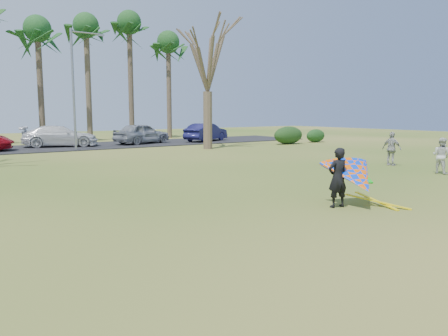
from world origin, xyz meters
TOP-DOWN VIEW (x-y plane):
  - ground at (0.00, 0.00)m, footprint 100.00×100.00m
  - parking_strip at (0.00, 25.00)m, footprint 46.00×7.00m
  - palm_6 at (2.00, 31.00)m, footprint 4.84×4.84m
  - palm_7 at (6.00, 31.00)m, footprint 4.84×4.84m
  - palm_8 at (10.00, 31.00)m, footprint 4.84×4.84m
  - palm_9 at (14.00, 31.00)m, footprint 4.84×4.84m
  - bare_tree_right at (10.00, 18.00)m, footprint 6.27×6.27m
  - streetlight at (2.16, 22.00)m, footprint 2.28×0.18m
  - hedge_near at (17.79, 18.02)m, footprint 2.85×1.29m
  - hedge_far at (21.17, 18.21)m, footprint 2.00×0.94m
  - car_3 at (1.90, 25.35)m, footprint 5.70×3.81m
  - car_4 at (8.05, 24.63)m, footprint 5.13×3.23m
  - car_5 at (13.85, 24.12)m, footprint 4.90×3.35m
  - pedestrian_a at (11.29, 1.98)m, footprint 0.60×0.76m
  - pedestrian_b at (12.07, 4.86)m, footprint 0.49×1.00m
  - kite_flyer at (2.96, -0.03)m, footprint 2.13×2.39m

SIDE VIEW (x-z plane):
  - ground at x=0.00m, z-range 0.00..0.00m
  - parking_strip at x=0.00m, z-range 0.00..0.06m
  - hedge_far at x=21.17m, z-range 0.00..1.11m
  - hedge_near at x=17.79m, z-range 0.00..1.43m
  - pedestrian_a at x=11.29m, z-range 0.00..1.54m
  - pedestrian_b at x=12.07m, z-range 0.00..1.65m
  - car_5 at x=13.85m, z-range 0.06..1.59m
  - car_3 at x=1.90m, z-range 0.06..1.59m
  - kite_flyer at x=2.96m, z-range -0.16..1.85m
  - car_4 at x=8.05m, z-range 0.06..1.69m
  - streetlight at x=2.16m, z-range 0.46..8.46m
  - bare_tree_right at x=10.00m, z-range 1.96..11.17m
  - palm_6 at x=2.00m, z-range 3.75..14.59m
  - palm_9 at x=14.00m, z-range 3.75..14.59m
  - palm_7 at x=6.00m, z-range 4.08..15.62m
  - palm_8 at x=10.00m, z-range 4.40..16.64m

